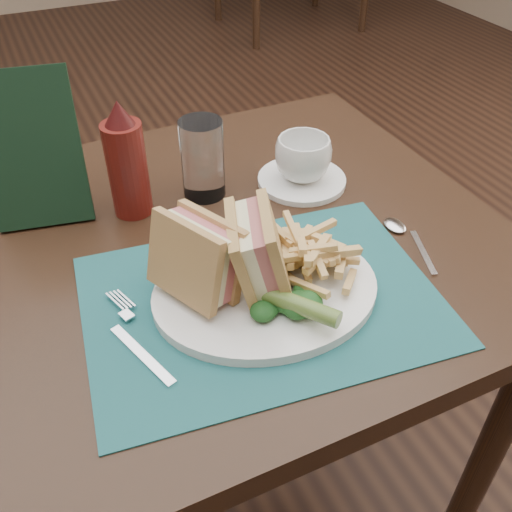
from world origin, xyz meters
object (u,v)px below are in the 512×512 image
at_px(ketchup_bottle, 126,159).
at_px(check_presenter, 32,150).
at_px(sandwich_half_b, 242,251).
at_px(saucer, 302,180).
at_px(placemat, 262,300).
at_px(plate, 266,291).
at_px(sandwich_half_a, 185,265).
at_px(table_main, 215,395).
at_px(coffee_cup, 303,159).
at_px(drinking_glass, 203,159).

relative_size(ketchup_bottle, check_presenter, 0.80).
height_order(sandwich_half_b, saucer, sandwich_half_b).
height_order(placemat, plate, plate).
bearing_deg(sandwich_half_a, plate, -37.73).
xyz_separation_m(placemat, ketchup_bottle, (-0.10, 0.27, 0.09)).
height_order(table_main, saucer, saucer).
distance_m(saucer, coffee_cup, 0.04).
bearing_deg(coffee_cup, plate, -128.05).
bearing_deg(plate, table_main, 110.07).
relative_size(sandwich_half_b, saucer, 0.75).
distance_m(table_main, ketchup_bottle, 0.49).
xyz_separation_m(table_main, drinking_glass, (0.05, 0.12, 0.44)).
relative_size(sandwich_half_a, saucer, 0.75).
bearing_deg(saucer, plate, -128.05).
bearing_deg(drinking_glass, saucer, -13.48).
bearing_deg(check_presenter, ketchup_bottle, -11.63).
bearing_deg(coffee_cup, sandwich_half_a, -143.58).
bearing_deg(sandwich_half_a, saucer, 11.35).
distance_m(sandwich_half_b, ketchup_bottle, 0.26).
xyz_separation_m(sandwich_half_b, coffee_cup, (0.20, 0.21, -0.03)).
bearing_deg(drinking_glass, coffee_cup, -13.48).
distance_m(placemat, coffee_cup, 0.30).
height_order(placemat, sandwich_half_b, sandwich_half_b).
height_order(coffee_cup, check_presenter, check_presenter).
bearing_deg(plate, sandwich_half_a, 175.49).
bearing_deg(saucer, drinking_glass, 166.52).
bearing_deg(placemat, saucer, 51.38).
bearing_deg(plate, ketchup_bottle, 119.40).
distance_m(table_main, sandwich_half_b, 0.47).
relative_size(saucer, drinking_glass, 1.15).
bearing_deg(sandwich_half_b, drinking_glass, 100.18).
relative_size(table_main, drinking_glass, 6.92).
distance_m(sandwich_half_a, check_presenter, 0.33).
distance_m(sandwich_half_b, drinking_glass, 0.25).
distance_m(table_main, saucer, 0.44).
bearing_deg(placemat, table_main, 98.56).
distance_m(table_main, coffee_cup, 0.48).
distance_m(sandwich_half_a, sandwich_half_b, 0.07).
height_order(table_main, coffee_cup, coffee_cup).
xyz_separation_m(plate, sandwich_half_a, (-0.10, 0.02, 0.06)).
distance_m(placemat, ketchup_bottle, 0.30).
xyz_separation_m(sandwich_half_a, sandwich_half_b, (0.07, -0.00, -0.00)).
bearing_deg(ketchup_bottle, placemat, -70.64).
bearing_deg(ketchup_bottle, sandwich_half_b, -72.40).
relative_size(table_main, sandwich_half_a, 8.01).
bearing_deg(ketchup_bottle, check_presenter, 157.78).
xyz_separation_m(sandwich_half_a, drinking_glass, (0.12, 0.24, -0.01)).
relative_size(plate, check_presenter, 1.30).
bearing_deg(drinking_glass, sandwich_half_a, -115.40).
bearing_deg(check_presenter, placemat, -45.22).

